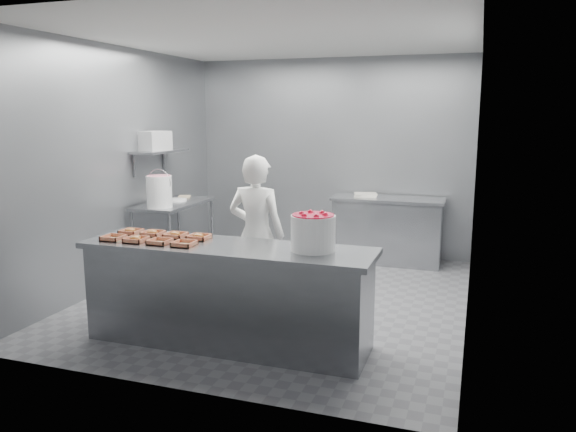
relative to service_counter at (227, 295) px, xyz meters
The scene contains 24 objects.
floor 1.42m from the service_counter, 90.00° to the left, with size 4.50×4.50×0.00m, color #4C4C51.
ceiling 2.71m from the service_counter, 90.00° to the left, with size 4.50×4.50×0.00m, color white.
wall_back 3.72m from the service_counter, 90.00° to the left, with size 4.00×0.04×2.80m, color slate.
wall_left 2.59m from the service_counter, 145.98° to the left, with size 0.04×4.50×2.80m, color slate.
wall_right 2.59m from the service_counter, 34.02° to the left, with size 0.04×4.50×2.80m, color slate.
service_counter is the anchor object (origin of this frame).
prep_table 2.56m from the service_counter, 130.24° to the left, with size 0.60×1.20×0.90m.
back_counter 3.37m from the service_counter, 74.52° to the left, with size 1.50×0.60×0.90m.
wall_shelf 2.88m from the service_counter, 133.03° to the left, with size 0.35×0.90×0.03m, color slate.
tray_0 1.16m from the service_counter, behind, with size 0.19×0.18×0.04m.
tray_1 0.95m from the service_counter, behind, with size 0.19×0.18×0.06m.
tray_2 0.75m from the service_counter, 166.60° to the right, with size 0.19×0.18×0.04m.
tray_3 0.59m from the service_counter, 157.76° to the right, with size 0.19×0.18×0.04m.
tray_4 1.17m from the service_counter, behind, with size 0.19×0.18×0.06m.
tray_5 0.95m from the service_counter, behind, with size 0.19×0.18×0.06m.
tray_6 0.76m from the service_counter, 166.66° to the left, with size 0.19×0.18×0.06m.
tray_7 0.59m from the service_counter, 157.93° to the left, with size 0.19×0.18×0.06m.
worker 0.94m from the service_counter, 94.56° to the left, with size 0.59×0.39×1.62m, color white.
strawberry_tub 0.98m from the service_counter, ahead, with size 0.37×0.37×0.31m.
glaze_bucket 2.33m from the service_counter, 136.04° to the left, with size 0.32×0.30×0.47m.
bucket_lid 2.72m from the service_counter, 129.14° to the left, with size 0.28×0.28×0.02m, color white.
rag 2.99m from the service_counter, 126.06° to the left, with size 0.15×0.13×0.02m, color #CCB28C.
appliance 2.87m from the service_counter, 134.64° to the left, with size 0.28×0.32×0.24m, color gray.
paper_stack 3.34m from the service_counter, 79.80° to the left, with size 0.30×0.22×0.05m, color silver.
Camera 1 is at (2.03, -5.66, 2.03)m, focal length 35.00 mm.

